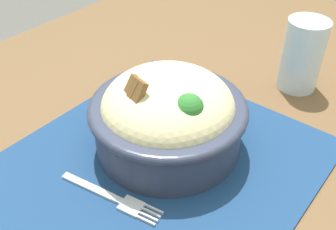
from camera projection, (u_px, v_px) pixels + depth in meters
table at (157, 197)px, 0.55m from camera, size 1.38×0.92×0.76m
placemat at (160, 163)px, 0.50m from camera, size 0.39×0.36×0.00m
bowl at (168, 115)px, 0.50m from camera, size 0.23×0.23×0.12m
fork at (114, 198)px, 0.45m from camera, size 0.04×0.14×0.00m
drinking_glass at (301, 59)px, 0.62m from camera, size 0.06×0.06×0.12m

